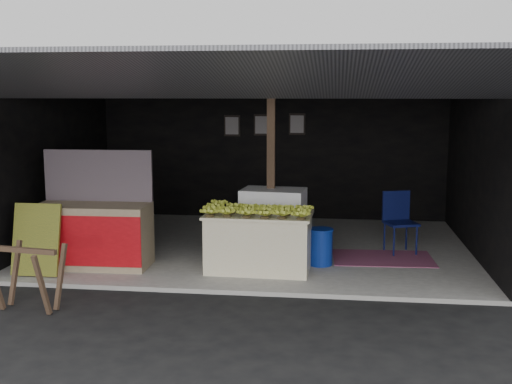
# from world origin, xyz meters

# --- Properties ---
(ground) EXTENTS (80.00, 80.00, 0.00)m
(ground) POSITION_xyz_m (0.00, 0.00, 0.00)
(ground) COLOR black
(ground) RESTS_ON ground
(concrete_slab) EXTENTS (7.00, 5.00, 0.06)m
(concrete_slab) POSITION_xyz_m (0.00, 2.50, 0.03)
(concrete_slab) COLOR gray
(concrete_slab) RESTS_ON ground
(shophouse) EXTENTS (7.40, 7.29, 3.02)m
(shophouse) POSITION_xyz_m (0.00, 2.82, 2.10)
(shophouse) COLOR black
(shophouse) RESTS_ON ground
(banana_table) EXTENTS (1.52, 0.97, 0.82)m
(banana_table) POSITION_xyz_m (0.22, 1.01, 0.47)
(banana_table) COLOR silver
(banana_table) RESTS_ON concrete_slab
(banana_pile) EXTENTS (1.40, 0.87, 0.16)m
(banana_pile) POSITION_xyz_m (0.22, 1.01, 0.96)
(banana_pile) COLOR gold
(banana_pile) RESTS_ON banana_table
(white_crate) EXTENTS (1.01, 0.73, 1.05)m
(white_crate) POSITION_xyz_m (0.35, 1.78, 0.59)
(white_crate) COLOR white
(white_crate) RESTS_ON concrete_slab
(neighbor_stall) EXTENTS (1.64, 0.77, 1.67)m
(neighbor_stall) POSITION_xyz_m (-2.18, 0.91, 0.56)
(neighbor_stall) COLOR #998466
(neighbor_stall) RESTS_ON concrete_slab
(green_signboard) EXTENTS (0.67, 0.28, 0.98)m
(green_signboard) POSITION_xyz_m (-2.79, 0.38, 0.56)
(green_signboard) COLOR black
(green_signboard) RESTS_ON concrete_slab
(sawhorse) EXTENTS (0.78, 0.76, 0.76)m
(sawhorse) POSITION_xyz_m (-2.29, -0.89, 0.48)
(sawhorse) COLOR #503728
(sawhorse) RESTS_ON ground
(water_barrel) EXTENTS (0.35, 0.35, 0.51)m
(water_barrel) POSITION_xyz_m (1.09, 1.40, 0.32)
(water_barrel) COLOR navy
(water_barrel) RESTS_ON concrete_slab
(plastic_chair) EXTENTS (0.58, 0.58, 0.96)m
(plastic_chair) POSITION_xyz_m (2.28, 2.36, 0.63)
(plastic_chair) COLOR #0B113E
(plastic_chair) RESTS_ON concrete_slab
(magenta_rug) EXTENTS (1.54, 1.07, 0.01)m
(magenta_rug) POSITION_xyz_m (2.02, 1.88, 0.07)
(magenta_rug) COLOR maroon
(magenta_rug) RESTS_ON concrete_slab
(picture_frames) EXTENTS (1.62, 0.04, 0.46)m
(picture_frames) POSITION_xyz_m (-0.17, 4.89, 1.93)
(picture_frames) COLOR black
(picture_frames) RESTS_ON shophouse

